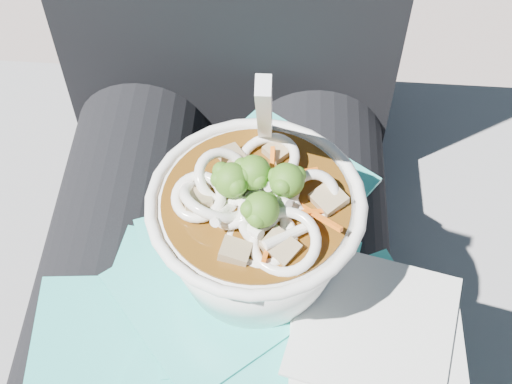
{
  "coord_description": "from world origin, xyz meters",
  "views": [
    {
      "loc": [
        0.06,
        -0.29,
        1.1
      ],
      "look_at": [
        0.04,
        0.01,
        0.7
      ],
      "focal_mm": 50.0,
      "sensor_mm": 36.0,
      "label": 1
    }
  ],
  "objects_px": {
    "lap": "(211,321)",
    "person_body": "(218,220)",
    "udon_bowl": "(256,226)",
    "stone_ledge": "(232,317)",
    "plastic_bag": "(232,316)"
  },
  "relations": [
    {
      "from": "plastic_bag",
      "to": "udon_bowl",
      "type": "bearing_deg",
      "value": 68.19
    },
    {
      "from": "person_body",
      "to": "udon_bowl",
      "type": "xyz_separation_m",
      "value": [
        0.04,
        -0.08,
        0.12
      ]
    },
    {
      "from": "stone_ledge",
      "to": "plastic_bag",
      "type": "relative_size",
      "value": 2.54
    },
    {
      "from": "plastic_bag",
      "to": "udon_bowl",
      "type": "relative_size",
      "value": 1.92
    },
    {
      "from": "lap",
      "to": "udon_bowl",
      "type": "bearing_deg",
      "value": 11.08
    },
    {
      "from": "stone_ledge",
      "to": "lap",
      "type": "xyz_separation_m",
      "value": [
        0.0,
        -0.15,
        0.29
      ]
    },
    {
      "from": "person_body",
      "to": "plastic_bag",
      "type": "relative_size",
      "value": 2.49
    },
    {
      "from": "stone_ledge",
      "to": "udon_bowl",
      "type": "bearing_deg",
      "value": -73.99
    },
    {
      "from": "lap",
      "to": "person_body",
      "type": "height_order",
      "value": "person_body"
    },
    {
      "from": "lap",
      "to": "person_body",
      "type": "bearing_deg",
      "value": 90.0
    },
    {
      "from": "stone_ledge",
      "to": "udon_bowl",
      "type": "height_order",
      "value": "udon_bowl"
    },
    {
      "from": "stone_ledge",
      "to": "plastic_bag",
      "type": "bearing_deg",
      "value": -82.69
    },
    {
      "from": "plastic_bag",
      "to": "person_body",
      "type": "bearing_deg",
      "value": 100.58
    },
    {
      "from": "stone_ledge",
      "to": "plastic_bag",
      "type": "distance_m",
      "value": 0.42
    },
    {
      "from": "person_body",
      "to": "plastic_bag",
      "type": "distance_m",
      "value": 0.14
    }
  ]
}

